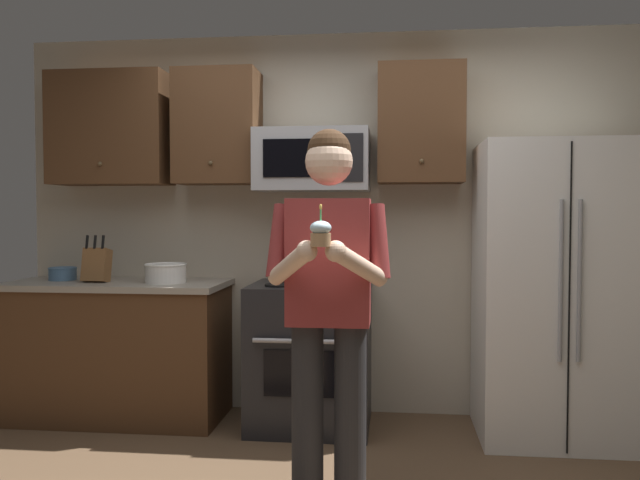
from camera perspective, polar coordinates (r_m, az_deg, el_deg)
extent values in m
cube|color=#B7AD99|center=(4.54, 1.66, 1.41)|extent=(4.40, 0.10, 2.60)
cube|color=black|center=(4.27, -0.83, -10.01)|extent=(0.76, 0.66, 0.92)
cube|color=black|center=(3.95, -1.46, -11.61)|extent=(0.48, 0.01, 0.28)
cylinder|color=#99999E|center=(3.89, -1.51, -8.83)|extent=(0.60, 0.03, 0.03)
cylinder|color=black|center=(4.08, -3.59, -3.95)|extent=(0.18, 0.18, 0.01)
cylinder|color=black|center=(4.04, 1.45, -4.02)|extent=(0.18, 0.18, 0.01)
cylinder|color=black|center=(4.36, -2.95, -3.56)|extent=(0.18, 0.18, 0.01)
cylinder|color=black|center=(4.32, 1.78, -3.62)|extent=(0.18, 0.18, 0.01)
cube|color=#9EA0A5|center=(4.30, -0.64, 6.96)|extent=(0.74, 0.40, 0.40)
cube|color=black|center=(4.11, -2.24, 7.17)|extent=(0.40, 0.01, 0.24)
cube|color=black|center=(4.08, 2.66, 7.21)|extent=(0.16, 0.01, 0.30)
cube|color=white|center=(4.24, 19.71, -4.21)|extent=(0.90, 0.72, 1.80)
cylinder|color=gray|center=(3.85, 20.28, -3.36)|extent=(0.02, 0.02, 0.90)
cylinder|color=gray|center=(3.88, 21.72, -3.35)|extent=(0.02, 0.02, 0.90)
cube|color=black|center=(3.89, 20.94, -4.81)|extent=(0.01, 0.01, 1.74)
cube|color=#4C301C|center=(4.76, -17.77, 9.19)|extent=(0.80, 0.34, 0.76)
sphere|color=brown|center=(4.57, -18.67, 6.31)|extent=(0.03, 0.03, 0.03)
cube|color=#4C301C|center=(4.50, -8.91, 9.66)|extent=(0.55, 0.34, 0.76)
sphere|color=brown|center=(4.31, -9.53, 6.66)|extent=(0.03, 0.03, 0.03)
cube|color=#4C301C|center=(4.35, 8.78, 9.93)|extent=(0.55, 0.34, 0.76)
sphere|color=brown|center=(4.14, 8.86, 6.83)|extent=(0.03, 0.03, 0.03)
cube|color=#4C301C|center=(4.64, -17.17, -9.38)|extent=(1.40, 0.62, 0.88)
cube|color=gray|center=(4.57, -17.24, -3.72)|extent=(1.44, 0.66, 0.04)
cube|color=brown|center=(4.56, -18.92, -2.11)|extent=(0.16, 0.15, 0.24)
cylinder|color=black|center=(4.56, -19.68, -0.17)|extent=(0.02, 0.04, 0.09)
cylinder|color=black|center=(4.53, -19.06, -0.17)|extent=(0.02, 0.04, 0.09)
cylinder|color=black|center=(4.51, -18.43, -0.18)|extent=(0.02, 0.04, 0.09)
cylinder|color=white|center=(4.39, -13.32, -2.88)|extent=(0.26, 0.26, 0.12)
torus|color=white|center=(4.38, -13.33, -2.11)|extent=(0.27, 0.27, 0.02)
cylinder|color=#4C7299|center=(4.77, -21.56, -2.79)|extent=(0.18, 0.18, 0.08)
torus|color=#4C7299|center=(4.77, -21.57, -2.30)|extent=(0.19, 0.19, 0.01)
cylinder|color=#262628|center=(3.16, -1.10, -15.03)|extent=(0.15, 0.15, 0.86)
cylinder|color=#262628|center=(3.14, 2.65, -15.14)|extent=(0.15, 0.15, 0.86)
cube|color=maroon|center=(3.01, 0.78, -1.90)|extent=(0.38, 0.22, 0.58)
sphere|color=beige|center=(3.01, 0.78, 6.85)|extent=(0.22, 0.22, 0.22)
sphere|color=#382314|center=(3.03, 0.80, 7.78)|extent=(0.20, 0.20, 0.20)
cylinder|color=maroon|center=(3.01, -3.55, -0.10)|extent=(0.15, 0.18, 0.35)
cylinder|color=beige|center=(2.84, -2.61, -2.19)|extent=(0.26, 0.33, 0.21)
sphere|color=beige|center=(2.70, -1.16, -0.97)|extent=(0.09, 0.09, 0.09)
cylinder|color=maroon|center=(2.96, 5.06, -0.14)|extent=(0.15, 0.18, 0.35)
cylinder|color=beige|center=(2.81, 3.44, -2.24)|extent=(0.26, 0.33, 0.21)
sphere|color=beige|center=(2.68, 1.38, -0.99)|extent=(0.09, 0.09, 0.09)
cylinder|color=#A87F56|center=(2.67, 0.06, 0.01)|extent=(0.08, 0.08, 0.06)
ellipsoid|color=silver|center=(2.67, 0.06, 1.08)|extent=(0.09, 0.09, 0.06)
cylinder|color=#4CBF66|center=(2.67, 0.06, 2.10)|extent=(0.01, 0.01, 0.06)
ellipsoid|color=#FFD159|center=(2.67, 0.06, 2.90)|extent=(0.01, 0.01, 0.02)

